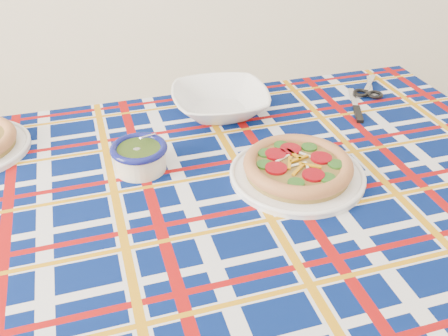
{
  "coord_description": "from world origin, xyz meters",
  "views": [
    {
      "loc": [
        0.21,
        -0.75,
        1.42
      ],
      "look_at": [
        0.33,
        0.21,
        0.78
      ],
      "focal_mm": 40.0,
      "sensor_mm": 36.0,
      "label": 1
    }
  ],
  "objects": [
    {
      "name": "main_focaccia_plate",
      "position": [
        0.5,
        0.19,
        0.79
      ],
      "size": [
        0.35,
        0.35,
        0.06
      ],
      "primitive_type": null,
      "rotation": [
        0.0,
        0.0,
        0.08
      ],
      "color": "olive",
      "rests_on": "tablecloth"
    },
    {
      "name": "table_knife",
      "position": [
        0.77,
        0.57,
        0.76
      ],
      "size": [
        0.07,
        0.24,
        0.01
      ],
      "primitive_type": null,
      "rotation": [
        0.0,
        0.0,
        1.36
      ],
      "color": "silver",
      "rests_on": "tablecloth"
    },
    {
      "name": "serving_bowl",
      "position": [
        0.36,
        0.53,
        0.79
      ],
      "size": [
        0.29,
        0.29,
        0.07
      ],
      "primitive_type": "imported",
      "rotation": [
        0.0,
        0.0,
        0.07
      ],
      "color": "white",
      "rests_on": "tablecloth"
    },
    {
      "name": "dining_table",
      "position": [
        0.31,
        0.17,
        0.68
      ],
      "size": [
        1.75,
        1.26,
        0.75
      ],
      "rotation": [
        0.0,
        0.0,
        0.17
      ],
      "color": "brown",
      "rests_on": "floor"
    },
    {
      "name": "tablecloth",
      "position": [
        0.31,
        0.17,
        0.7
      ],
      "size": [
        1.78,
        1.29,
        0.11
      ],
      "primitive_type": null,
      "rotation": [
        0.0,
        0.0,
        0.17
      ],
      "color": "#041550",
      "rests_on": "dining_table"
    },
    {
      "name": "kitchen_scissors",
      "position": [
        0.86,
        0.66,
        0.76
      ],
      "size": [
        0.17,
        0.22,
        0.02
      ],
      "primitive_type": null,
      "rotation": [
        0.0,
        0.0,
        1.14
      ],
      "color": "silver",
      "rests_on": "tablecloth"
    },
    {
      "name": "pesto_bowl",
      "position": [
        0.14,
        0.27,
        0.8
      ],
      "size": [
        0.17,
        0.17,
        0.08
      ],
      "primitive_type": null,
      "rotation": [
        0.0,
        0.0,
        0.34
      ],
      "color": "#23380F",
      "rests_on": "tablecloth"
    }
  ]
}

